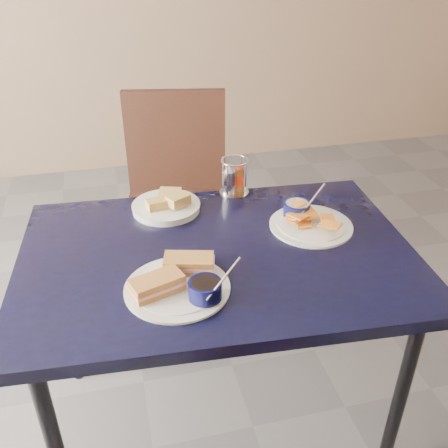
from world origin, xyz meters
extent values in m
plane|color=#58585D|center=(0.00, 0.00, 0.00)|extent=(6.00, 6.00, 0.00)
cube|color=black|center=(-0.11, 0.09, 0.73)|extent=(1.26, 0.88, 0.04)
cylinder|color=black|center=(0.41, -0.23, 0.35)|extent=(0.04, 0.04, 0.71)
cylinder|color=black|center=(-0.63, 0.41, 0.35)|extent=(0.04, 0.04, 0.71)
cylinder|color=black|center=(0.41, 0.41, 0.35)|extent=(0.04, 0.04, 0.71)
cube|color=black|center=(-0.13, 0.85, 0.47)|extent=(0.54, 0.52, 0.04)
cylinder|color=black|center=(-0.32, 0.67, 0.23)|extent=(0.04, 0.04, 0.45)
cylinder|color=black|center=(0.06, 0.67, 0.23)|extent=(0.04, 0.04, 0.45)
cylinder|color=black|center=(-0.32, 1.02, 0.23)|extent=(0.04, 0.04, 0.45)
cylinder|color=black|center=(0.06, 1.02, 0.23)|extent=(0.04, 0.04, 0.45)
cube|color=black|center=(-0.13, 1.05, 0.74)|extent=(0.46, 0.13, 0.49)
cylinder|color=white|center=(-0.26, -0.06, 0.75)|extent=(0.29, 0.29, 0.01)
cylinder|color=white|center=(-0.26, -0.06, 0.76)|extent=(0.24, 0.24, 0.00)
cube|color=#B98342|center=(-0.31, -0.07, 0.78)|extent=(0.16, 0.11, 0.04)
cube|color=pink|center=(-0.31, -0.07, 0.78)|extent=(0.16, 0.12, 0.01)
cube|color=#B98342|center=(-0.21, 0.00, 0.78)|extent=(0.15, 0.10, 0.04)
cube|color=pink|center=(-0.21, 0.00, 0.78)|extent=(0.16, 0.11, 0.01)
cylinder|color=#090A36|center=(-0.19, -0.13, 0.79)|extent=(0.09, 0.09, 0.05)
cylinder|color=black|center=(-0.19, -0.13, 0.80)|extent=(0.08, 0.08, 0.01)
cylinder|color=silver|center=(-0.15, -0.15, 0.83)|extent=(0.11, 0.07, 0.08)
cylinder|color=white|center=(0.22, 0.16, 0.75)|extent=(0.27, 0.27, 0.01)
cylinder|color=white|center=(0.22, 0.16, 0.76)|extent=(0.23, 0.23, 0.00)
cube|color=orange|center=(0.20, 0.16, 0.76)|extent=(0.06, 0.08, 0.02)
cube|color=orange|center=(0.21, 0.19, 0.77)|extent=(0.08, 0.08, 0.02)
cube|color=orange|center=(0.17, 0.18, 0.77)|extent=(0.08, 0.08, 0.03)
cube|color=orange|center=(0.27, 0.13, 0.78)|extent=(0.06, 0.07, 0.02)
cube|color=orange|center=(0.17, 0.17, 0.78)|extent=(0.08, 0.07, 0.01)
cube|color=orange|center=(0.22, 0.18, 0.79)|extent=(0.06, 0.07, 0.02)
cube|color=orange|center=(0.18, 0.16, 0.79)|extent=(0.07, 0.08, 0.02)
cube|color=orange|center=(0.25, 0.08, 0.80)|extent=(0.08, 0.08, 0.01)
cube|color=orange|center=(0.19, 0.22, 0.80)|extent=(0.06, 0.08, 0.02)
cylinder|color=#090A36|center=(0.19, 0.22, 0.79)|extent=(0.09, 0.09, 0.05)
cylinder|color=beige|center=(0.19, 0.22, 0.80)|extent=(0.08, 0.08, 0.01)
cylinder|color=silver|center=(0.24, 0.20, 0.83)|extent=(0.11, 0.07, 0.08)
cylinder|color=white|center=(-0.23, 0.38, 0.76)|extent=(0.23, 0.23, 0.02)
cylinder|color=white|center=(-0.23, 0.38, 0.77)|extent=(0.19, 0.19, 0.00)
cube|color=tan|center=(-0.26, 0.36, 0.79)|extent=(0.08, 0.06, 0.03)
cube|color=tan|center=(-0.21, 0.41, 0.79)|extent=(0.09, 0.07, 0.03)
cube|color=tan|center=(-0.19, 0.35, 0.80)|extent=(0.09, 0.08, 0.03)
cylinder|color=silver|center=(0.04, 0.45, 0.75)|extent=(0.11, 0.11, 0.01)
cylinder|color=silver|center=(0.07, 0.49, 0.82)|extent=(0.01, 0.01, 0.13)
cylinder|color=silver|center=(0.01, 0.49, 0.82)|extent=(0.01, 0.01, 0.13)
cylinder|color=silver|center=(0.01, 0.42, 0.82)|extent=(0.01, 0.01, 0.13)
cylinder|color=silver|center=(0.07, 0.42, 0.82)|extent=(0.01, 0.01, 0.13)
torus|color=silver|center=(0.04, 0.45, 0.88)|extent=(0.10, 0.10, 0.00)
cylinder|color=silver|center=(0.02, 0.45, 0.80)|extent=(0.05, 0.05, 0.08)
cone|color=silver|center=(0.02, 0.45, 0.85)|extent=(0.04, 0.04, 0.02)
cylinder|color=brown|center=(0.06, 0.46, 0.80)|extent=(0.03, 0.03, 0.08)
cylinder|color=#B8210A|center=(0.06, 0.46, 0.80)|extent=(0.03, 0.03, 0.03)
cylinder|color=#B8210A|center=(0.06, 0.46, 0.85)|extent=(0.02, 0.02, 0.02)
camera|label=1|loc=(-0.39, -1.15, 1.61)|focal=40.00mm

